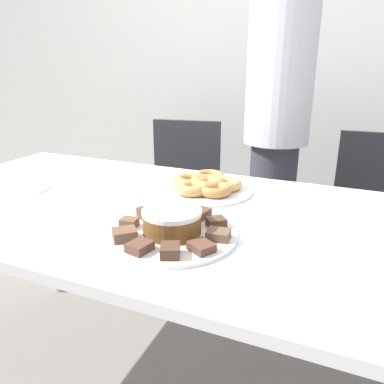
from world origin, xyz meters
TOP-DOWN VIEW (x-y plane):
  - wall_back at (0.00, 1.54)m, footprint 8.00×0.05m
  - table at (0.00, 0.00)m, footprint 1.95×0.88m
  - person_standing at (0.12, 0.88)m, footprint 0.31×0.31m
  - office_chair_left at (-0.39, 0.86)m, footprint 0.51×0.51m
  - office_chair_right at (0.62, 0.86)m, footprint 0.46×0.46m
  - plate_cake at (0.06, -0.17)m, footprint 0.34×0.34m
  - plate_donuts at (0.01, 0.21)m, footprint 0.32×0.32m
  - frosted_cake at (0.06, -0.17)m, footprint 0.15×0.15m
  - lamington_0 at (-0.05, -0.10)m, footprint 0.07×0.07m
  - lamington_1 at (-0.06, -0.18)m, footprint 0.05×0.04m
  - lamington_2 at (-0.03, -0.25)m, footprint 0.08×0.08m
  - lamington_3 at (0.03, -0.29)m, footprint 0.06×0.06m
  - lamington_4 at (0.11, -0.28)m, footprint 0.06×0.07m
  - lamington_5 at (0.17, -0.23)m, footprint 0.07×0.07m
  - lamington_6 at (0.18, -0.15)m, footprint 0.06×0.05m
  - lamington_7 at (0.15, -0.08)m, footprint 0.06×0.06m
  - lamington_8 at (0.08, -0.04)m, footprint 0.06×0.07m
  - lamington_9 at (0.01, -0.05)m, footprint 0.07×0.07m
  - donut_0 at (0.01, 0.21)m, footprint 0.12×0.12m
  - donut_1 at (0.06, 0.16)m, footprint 0.12×0.12m
  - donut_2 at (0.07, 0.23)m, footprint 0.12×0.12m
  - donut_3 at (-0.02, 0.30)m, footprint 0.11×0.11m
  - donut_4 at (-0.05, 0.21)m, footprint 0.12×0.12m
  - donut_5 at (-0.01, 0.14)m, footprint 0.11×0.11m
  - napkin at (-0.57, -0.04)m, footprint 0.14×0.12m

SIDE VIEW (x-z plane):
  - office_chair_left at x=-0.39m, z-range -0.03..0.84m
  - office_chair_right at x=0.62m, z-range -0.03..0.84m
  - table at x=0.00m, z-range 0.30..1.05m
  - napkin at x=-0.57m, z-range 0.75..0.76m
  - plate_cake at x=0.06m, z-range 0.75..0.76m
  - plate_donuts at x=0.01m, z-range 0.75..0.76m
  - lamington_9 at x=0.01m, z-range 0.76..0.78m
  - lamington_5 at x=0.17m, z-range 0.76..0.78m
  - lamington_3 at x=0.03m, z-range 0.76..0.79m
  - lamington_6 at x=0.18m, z-range 0.76..0.79m
  - lamington_1 at x=-0.06m, z-range 0.76..0.79m
  - lamington_7 at x=0.15m, z-range 0.76..0.79m
  - lamington_8 at x=0.08m, z-range 0.76..0.79m
  - lamington_4 at x=0.11m, z-range 0.76..0.79m
  - lamington_2 at x=-0.03m, z-range 0.76..0.79m
  - lamington_0 at x=-0.05m, z-range 0.76..0.79m
  - donut_3 at x=-0.02m, z-range 0.76..0.80m
  - donut_1 at x=0.06m, z-range 0.76..0.80m
  - donut_2 at x=0.07m, z-range 0.76..0.80m
  - donut_4 at x=-0.05m, z-range 0.76..0.80m
  - donut_5 at x=-0.01m, z-range 0.76..0.80m
  - donut_0 at x=0.01m, z-range 0.76..0.80m
  - frosted_cake at x=0.06m, z-range 0.76..0.83m
  - person_standing at x=0.12m, z-range 0.05..1.68m
  - wall_back at x=0.00m, z-range 0.00..2.60m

